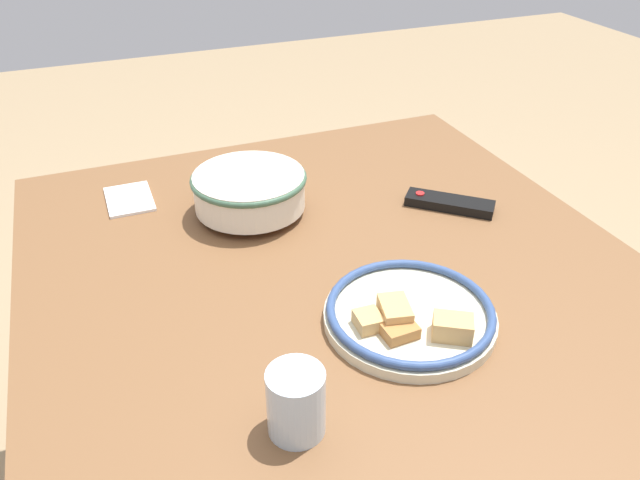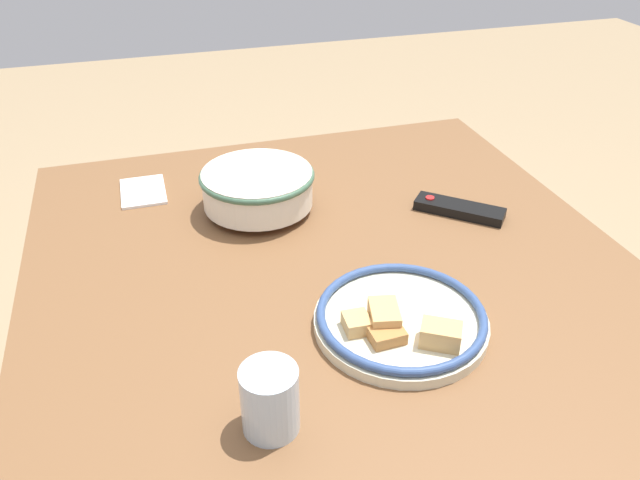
% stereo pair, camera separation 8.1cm
% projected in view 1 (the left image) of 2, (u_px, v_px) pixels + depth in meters
% --- Properties ---
extents(dining_table, '(1.15, 1.07, 0.74)m').
position_uv_depth(dining_table, '(335.00, 303.00, 1.15)').
color(dining_table, brown).
rests_on(dining_table, ground_plane).
extents(noodle_bowl, '(0.23, 0.23, 0.09)m').
position_uv_depth(noodle_bowl, '(249.00, 190.00, 1.24)').
color(noodle_bowl, silver).
rests_on(noodle_bowl, dining_table).
extents(food_plate, '(0.27, 0.27, 0.05)m').
position_uv_depth(food_plate, '(410.00, 315.00, 0.97)').
color(food_plate, beige).
rests_on(food_plate, dining_table).
extents(tv_remote, '(0.16, 0.17, 0.02)m').
position_uv_depth(tv_remote, '(449.00, 203.00, 1.28)').
color(tv_remote, black).
rests_on(tv_remote, dining_table).
extents(drinking_glass, '(0.07, 0.07, 0.10)m').
position_uv_depth(drinking_glass, '(296.00, 402.00, 0.78)').
color(drinking_glass, silver).
rests_on(drinking_glass, dining_table).
extents(folded_napkin, '(0.13, 0.09, 0.01)m').
position_uv_depth(folded_napkin, '(129.00, 199.00, 1.31)').
color(folded_napkin, white).
rests_on(folded_napkin, dining_table).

